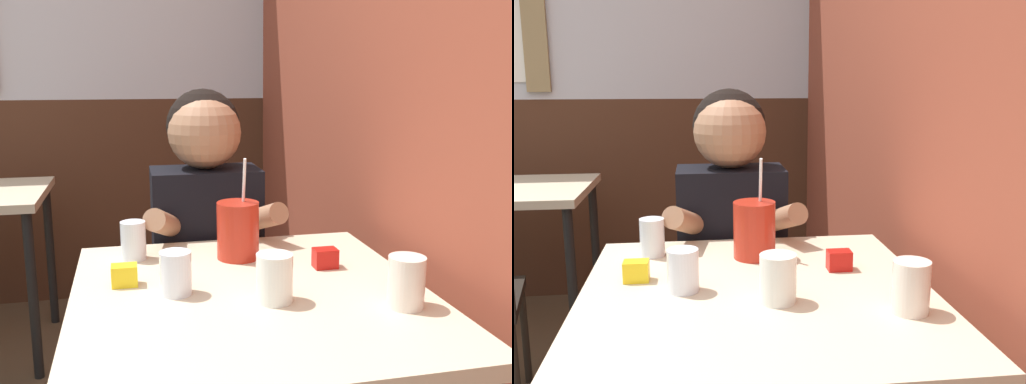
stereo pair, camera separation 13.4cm
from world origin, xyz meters
The scene contains 11 objects.
brick_wall_right centered at (1.16, 1.15, 1.35)m, with size 0.08×4.30×2.70m.
back_wall centered at (-0.02, 2.33, 1.36)m, with size 5.25×0.09×2.70m.
main_table centered at (0.64, 0.34, 0.67)m, with size 0.81×0.85×0.74m.
person_seated centered at (0.61, 0.90, 0.65)m, with size 0.42×0.42×1.19m.
cocktail_pitcher centered at (0.65, 0.59, 0.82)m, with size 0.11×0.11×0.27m.
glass_near_pitcher centered at (0.47, 0.36, 0.79)m, with size 0.07×0.07×0.10m.
glass_center centered at (0.67, 0.27, 0.79)m, with size 0.08×0.08×0.11m.
glass_far_side centered at (0.94, 0.19, 0.80)m, with size 0.08×0.08×0.11m.
glass_by_brick centered at (0.38, 0.64, 0.79)m, with size 0.07×0.07×0.10m.
condiment_ketchup centered at (0.86, 0.46, 0.77)m, with size 0.06×0.04×0.05m.
condiment_mustard centered at (0.36, 0.44, 0.77)m, with size 0.06×0.04×0.05m.
Camera 2 is at (0.51, -0.88, 1.23)m, focal length 40.00 mm.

